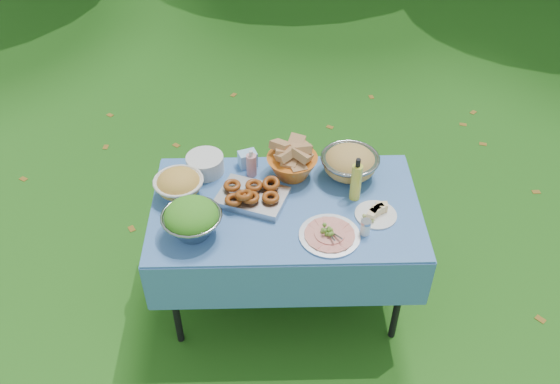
# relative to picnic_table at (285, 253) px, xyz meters

# --- Properties ---
(ground) EXTENTS (80.00, 80.00, 0.00)m
(ground) POSITION_rel_picnic_table_xyz_m (0.00, 0.00, -0.38)
(ground) COLOR #0E390A
(ground) RESTS_ON ground
(picnic_table) EXTENTS (1.46, 0.86, 0.76)m
(picnic_table) POSITION_rel_picnic_table_xyz_m (0.00, 0.00, 0.00)
(picnic_table) COLOR #75ABE1
(picnic_table) RESTS_ON ground
(salad_bowl) EXTENTS (0.31, 0.31, 0.20)m
(salad_bowl) POSITION_rel_picnic_table_xyz_m (-0.48, -0.20, 0.48)
(salad_bowl) COLOR gray
(salad_bowl) RESTS_ON picnic_table
(pasta_bowl_white) EXTENTS (0.28, 0.28, 0.15)m
(pasta_bowl_white) POSITION_rel_picnic_table_xyz_m (-0.59, 0.11, 0.46)
(pasta_bowl_white) COLOR silver
(pasta_bowl_white) RESTS_ON picnic_table
(plate_stack) EXTENTS (0.24, 0.24, 0.11)m
(plate_stack) POSITION_rel_picnic_table_xyz_m (-0.46, 0.30, 0.43)
(plate_stack) COLOR silver
(plate_stack) RESTS_ON picnic_table
(wipes_box) EXTENTS (0.12, 0.10, 0.09)m
(wipes_box) POSITION_rel_picnic_table_xyz_m (-0.21, 0.36, 0.43)
(wipes_box) COLOR #93C9F9
(wipes_box) RESTS_ON picnic_table
(sanitizer_bottle) EXTENTS (0.07, 0.07, 0.17)m
(sanitizer_bottle) POSITION_rel_picnic_table_xyz_m (-0.19, 0.27, 0.47)
(sanitizer_bottle) COLOR #D1878C
(sanitizer_bottle) RESTS_ON picnic_table
(bread_bowl) EXTENTS (0.30, 0.30, 0.19)m
(bread_bowl) POSITION_rel_picnic_table_xyz_m (0.04, 0.26, 0.48)
(bread_bowl) COLOR #CC6017
(bread_bowl) RESTS_ON picnic_table
(pasta_bowl_steel) EXTENTS (0.36, 0.36, 0.18)m
(pasta_bowl_steel) POSITION_rel_picnic_table_xyz_m (0.37, 0.25, 0.47)
(pasta_bowl_steel) COLOR gray
(pasta_bowl_steel) RESTS_ON picnic_table
(fried_tray) EXTENTS (0.43, 0.37, 0.09)m
(fried_tray) POSITION_rel_picnic_table_xyz_m (-0.18, 0.05, 0.42)
(fried_tray) COLOR #ACADB1
(fried_tray) RESTS_ON picnic_table
(charcuterie_platter) EXTENTS (0.32, 0.32, 0.07)m
(charcuterie_platter) POSITION_rel_picnic_table_xyz_m (0.22, -0.24, 0.42)
(charcuterie_platter) COLOR silver
(charcuterie_platter) RESTS_ON picnic_table
(oil_bottle) EXTENTS (0.06, 0.06, 0.27)m
(oil_bottle) POSITION_rel_picnic_table_xyz_m (0.38, 0.05, 0.52)
(oil_bottle) COLOR #D1CF3D
(oil_bottle) RESTS_ON picnic_table
(cheese_plate) EXTENTS (0.29, 0.29, 0.06)m
(cheese_plate) POSITION_rel_picnic_table_xyz_m (0.48, -0.09, 0.41)
(cheese_plate) COLOR silver
(cheese_plate) RESTS_ON picnic_table
(shaker) EXTENTS (0.06, 0.06, 0.09)m
(shaker) POSITION_rel_picnic_table_xyz_m (0.40, -0.22, 0.42)
(shaker) COLOR white
(shaker) RESTS_ON picnic_table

